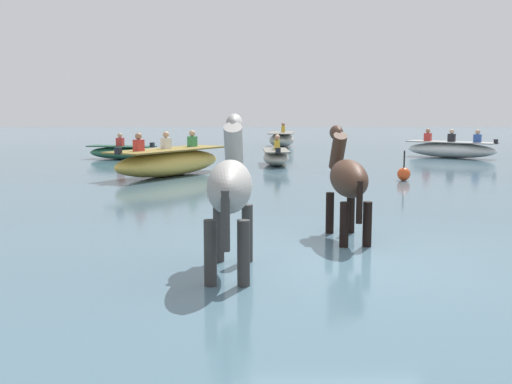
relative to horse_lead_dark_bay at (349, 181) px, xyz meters
name	(u,v)px	position (x,y,z in m)	size (l,w,h in m)	color
ground_plane	(350,279)	(-0.13, -1.12, -1.12)	(120.00, 120.00, 0.00)	gray
water_surface	(298,178)	(-0.13, 8.88, -0.98)	(90.00, 90.00, 0.28)	#476675
horse_lead_dark_bay	(349,181)	(0.00, 0.00, 0.00)	(0.57, 1.74, 1.89)	#382319
horse_trailing_grey	(232,190)	(-1.59, -1.76, 0.11)	(0.53, 1.90, 2.08)	gray
boat_mid_channel	(171,162)	(-3.72, 8.24, -0.45)	(3.27, 4.08, 1.23)	gold
boat_near_port	(278,157)	(-0.63, 11.55, -0.57)	(0.90, 2.49, 0.98)	#B2AD9E
boat_far_inshore	(454,149)	(6.19, 14.56, -0.51)	(3.37, 2.86, 1.09)	silver
boat_distant_west	(124,152)	(-6.29, 13.79, -0.58)	(2.75, 1.56, 0.98)	#337556
boat_far_offshore	(284,139)	(-0.03, 21.31, -0.48)	(1.51, 3.38, 1.19)	#B2AD9E
channel_buoy	(406,174)	(2.55, 7.08, -0.66)	(0.34, 0.34, 0.78)	#E54C1E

